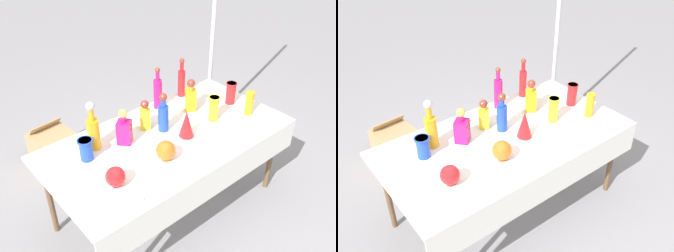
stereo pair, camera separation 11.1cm
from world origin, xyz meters
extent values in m
plane|color=gray|center=(0.00, 0.00, 0.00)|extent=(40.00, 40.00, 0.00)
cube|color=white|center=(0.00, 0.00, 0.74)|extent=(1.94, 1.00, 0.03)
cube|color=white|center=(0.00, -0.50, 0.63)|extent=(1.94, 0.01, 0.27)
cylinder|color=brown|center=(0.87, -0.40, 0.36)|extent=(0.04, 0.04, 0.73)
cylinder|color=brown|center=(-0.87, 0.40, 0.36)|extent=(0.04, 0.04, 0.73)
cylinder|color=brown|center=(0.87, 0.40, 0.36)|extent=(0.04, 0.04, 0.73)
cylinder|color=red|center=(0.53, 0.42, 0.88)|extent=(0.07, 0.07, 0.25)
cylinder|color=red|center=(0.53, 0.42, 1.05)|extent=(0.03, 0.03, 0.08)
sphere|color=maroon|center=(0.53, 0.42, 1.11)|extent=(0.05, 0.05, 0.05)
cylinder|color=#C61972|center=(0.23, 0.40, 0.89)|extent=(0.07, 0.07, 0.26)
cylinder|color=#C61972|center=(0.23, 0.40, 1.06)|extent=(0.03, 0.03, 0.08)
sphere|color=maroon|center=(0.23, 0.40, 1.12)|extent=(0.04, 0.04, 0.04)
cylinder|color=blue|center=(0.04, 0.10, 0.87)|extent=(0.08, 0.08, 0.21)
cylinder|color=blue|center=(0.04, 0.10, 1.01)|extent=(0.04, 0.04, 0.07)
sphere|color=maroon|center=(0.04, 0.10, 1.06)|extent=(0.06, 0.06, 0.06)
cylinder|color=orange|center=(-0.50, 0.24, 0.88)|extent=(0.09, 0.09, 0.24)
cylinder|color=orange|center=(-0.50, 0.24, 1.05)|extent=(0.04, 0.04, 0.10)
sphere|color=#B2B2B7|center=(-0.50, 0.24, 1.12)|extent=(0.07, 0.07, 0.07)
cube|color=yellow|center=(-0.05, 0.22, 0.84)|extent=(0.12, 0.12, 0.16)
cylinder|color=yellow|center=(-0.05, 0.22, 0.94)|extent=(0.04, 0.04, 0.03)
sphere|color=maroon|center=(-0.05, 0.22, 0.98)|extent=(0.07, 0.07, 0.07)
cube|color=orange|center=(0.41, 0.19, 0.85)|extent=(0.13, 0.13, 0.19)
cylinder|color=orange|center=(0.41, 0.19, 0.97)|extent=(0.04, 0.04, 0.05)
sphere|color=maroon|center=(0.41, 0.19, 1.01)|extent=(0.07, 0.07, 0.07)
cube|color=#C61972|center=(-0.30, 0.16, 0.85)|extent=(0.14, 0.14, 0.18)
cylinder|color=#C61972|center=(-0.30, 0.16, 0.97)|extent=(0.04, 0.04, 0.05)
sphere|color=gold|center=(-0.30, 0.16, 1.01)|extent=(0.07, 0.07, 0.07)
cylinder|color=orange|center=(0.74, -0.19, 0.86)|extent=(0.07, 0.07, 0.21)
cylinder|color=orange|center=(0.74, -0.19, 0.96)|extent=(0.08, 0.08, 0.01)
cylinder|color=blue|center=(-0.62, 0.17, 0.84)|extent=(0.09, 0.09, 0.17)
cylinder|color=blue|center=(-0.62, 0.17, 0.92)|extent=(0.11, 0.11, 0.01)
cylinder|color=red|center=(0.76, 0.04, 0.86)|extent=(0.09, 0.09, 0.20)
cylinder|color=red|center=(0.76, 0.04, 0.95)|extent=(0.10, 0.10, 0.01)
cylinder|color=yellow|center=(0.44, -0.06, 0.87)|extent=(0.08, 0.08, 0.21)
cylinder|color=yellow|center=(0.44, -0.06, 0.97)|extent=(0.10, 0.10, 0.01)
cylinder|color=red|center=(0.11, -0.09, 0.77)|extent=(0.06, 0.06, 0.01)
cone|color=red|center=(0.11, -0.09, 0.88)|extent=(0.12, 0.12, 0.22)
cylinder|color=red|center=(-0.62, -0.20, 0.76)|extent=(0.06, 0.06, 0.01)
sphere|color=red|center=(-0.62, -0.20, 0.84)|extent=(0.13, 0.13, 0.13)
cylinder|color=orange|center=(-0.19, -0.20, 0.76)|extent=(0.06, 0.06, 0.01)
sphere|color=orange|center=(-0.19, -0.20, 0.84)|extent=(0.14, 0.14, 0.14)
cube|color=white|center=(-0.43, -0.42, 0.78)|extent=(0.05, 0.01, 0.04)
cube|color=white|center=(-0.59, -0.43, 0.78)|extent=(0.05, 0.02, 0.05)
cube|color=tan|center=(-0.45, 1.24, 0.16)|extent=(0.41, 0.43, 0.33)
cube|color=tan|center=(-0.45, 1.36, 0.37)|extent=(0.34, 0.10, 0.09)
cylinder|color=silver|center=(1.19, 0.69, 1.35)|extent=(0.04, 0.04, 2.69)
cylinder|color=#333338|center=(1.19, 0.69, 0.02)|extent=(0.18, 0.18, 0.04)
camera|label=1|loc=(-1.55, -1.81, 2.44)|focal=40.00mm
camera|label=2|loc=(-1.46, -1.88, 2.44)|focal=40.00mm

